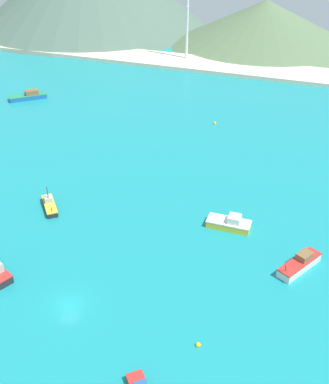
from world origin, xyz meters
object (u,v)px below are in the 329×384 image
Objects in this scene: fishing_boat_3 at (29,96)px; buoy_0 at (198,345)px; buoy_1 at (215,123)px; fishing_boat_2 at (230,223)px; fishing_boat_1 at (300,264)px; fishing_boat_4 at (50,205)px; radio_tower at (187,17)px.

buoy_0 is (70.82, -65.75, -0.76)m from fishing_boat_3.
fishing_boat_2 is at bearing -70.82° from buoy_1.
fishing_boat_1 is at bearing -27.65° from fishing_boat_2.
fishing_boat_2 reaches higher than buoy_0.
buoy_1 reaches higher than buoy_0.
radio_tower is at bearing 94.69° from fishing_boat_4.
fishing_boat_1 is 43.61m from fishing_boat_4.
fishing_boat_2 is 101.06m from radio_tower.
fishing_boat_4 is (-43.61, 0.55, -0.19)m from fishing_boat_1.
buoy_1 is (16.74, 47.72, -0.56)m from fishing_boat_4.
fishing_boat_1 is 1.13× the size of fishing_boat_2.
fishing_boat_3 is 61.00m from radio_tower.
fishing_boat_4 is (36.79, -45.99, -0.18)m from fishing_boat_3.
buoy_1 is at bearing 1.85° from fishing_boat_3.
buoy_0 is (2.74, -25.66, -0.72)m from fishing_boat_2.
fishing_boat_1 is 0.28× the size of radio_tower.
fishing_boat_3 reaches higher than buoy_1.
fishing_boat_4 reaches higher than fishing_boat_2.
buoy_0 is 125.85m from radio_tower.
fishing_boat_4 is at bearing 179.27° from fishing_boat_1.
fishing_boat_4 reaches higher than buoy_1.
fishing_boat_4 reaches higher than fishing_boat_3.
radio_tower is (-24.78, 50.21, 14.77)m from buoy_1.
fishing_boat_1 is 10.28× the size of buoy_1.
fishing_boat_3 is (-80.40, 46.54, -0.01)m from fishing_boat_1.
fishing_boat_4 is at bearing -169.31° from fishing_boat_2.
radio_tower is at bearing 109.67° from buoy_0.
fishing_boat_1 reaches higher than fishing_boat_3.
radio_tower is (-39.32, 92.02, 14.07)m from fishing_boat_2.
fishing_boat_3 reaches higher than buoy_0.
buoy_0 is at bearing -83.90° from fishing_boat_2.
fishing_boat_2 is at bearing 96.10° from buoy_0.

